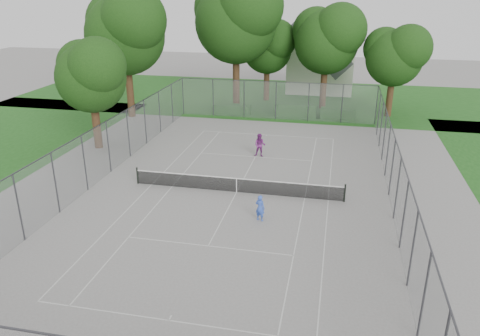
% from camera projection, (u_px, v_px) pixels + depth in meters
% --- Properties ---
extents(ground, '(120.00, 120.00, 0.00)m').
position_uv_depth(ground, '(237.00, 192.00, 28.33)').
color(ground, slate).
rests_on(ground, ground).
extents(grass_far, '(60.00, 20.00, 0.00)m').
position_uv_depth(grass_far, '(287.00, 98.00, 52.01)').
color(grass_far, '#1A4D16').
rests_on(grass_far, ground).
extents(court_markings, '(11.03, 23.83, 0.01)m').
position_uv_depth(court_markings, '(237.00, 192.00, 28.33)').
color(court_markings, '#BCBCB7').
rests_on(court_markings, ground).
extents(tennis_net, '(12.87, 0.10, 1.10)m').
position_uv_depth(tennis_net, '(237.00, 185.00, 28.15)').
color(tennis_net, black).
rests_on(tennis_net, ground).
extents(perimeter_fence, '(18.08, 34.08, 3.52)m').
position_uv_depth(perimeter_fence, '(237.00, 164.00, 27.67)').
color(perimeter_fence, '#38383D').
rests_on(perimeter_fence, ground).
extents(tree_far_left, '(9.13, 8.33, 13.12)m').
position_uv_depth(tree_far_left, '(237.00, 15.00, 44.77)').
color(tree_far_left, '#392315').
rests_on(tree_far_left, ground).
extents(tree_far_midleft, '(5.96, 5.44, 8.57)m').
position_uv_depth(tree_far_midleft, '(268.00, 45.00, 48.87)').
color(tree_far_midleft, '#392315').
rests_on(tree_far_midleft, ground).
extents(tree_far_midright, '(7.16, 6.54, 10.30)m').
position_uv_depth(tree_far_midright, '(328.00, 37.00, 45.05)').
color(tree_far_midright, '#392315').
rests_on(tree_far_midright, ground).
extents(tree_far_right, '(5.96, 5.45, 8.57)m').
position_uv_depth(tree_far_right, '(396.00, 53.00, 42.65)').
color(tree_far_right, '#392315').
rests_on(tree_far_right, ground).
extents(tree_side_back, '(8.20, 7.49, 11.79)m').
position_uv_depth(tree_side_back, '(125.00, 28.00, 41.71)').
color(tree_side_back, '#392315').
rests_on(tree_side_back, ground).
extents(tree_side_front, '(5.87, 5.36, 8.44)m').
position_uv_depth(tree_side_front, '(91.00, 72.00, 34.00)').
color(tree_side_front, '#392315').
rests_on(tree_side_front, ground).
extents(hedge_left, '(3.59, 1.08, 0.90)m').
position_uv_depth(hedge_left, '(232.00, 109.00, 45.51)').
color(hedge_left, '#1B4B18').
rests_on(hedge_left, ground).
extents(hedge_mid, '(3.89, 1.11, 1.22)m').
position_uv_depth(hedge_mid, '(296.00, 110.00, 44.44)').
color(hedge_mid, '#1B4B18').
rests_on(hedge_mid, ground).
extents(hedge_right, '(3.21, 1.18, 0.96)m').
position_uv_depth(hedge_right, '(338.00, 114.00, 43.80)').
color(hedge_right, '#1B4B18').
rests_on(hedge_right, ground).
extents(house, '(7.39, 5.73, 9.20)m').
position_uv_depth(house, '(321.00, 59.00, 54.05)').
color(house, white).
rests_on(house, ground).
extents(girl_player, '(0.62, 0.50, 1.46)m').
position_uv_depth(girl_player, '(260.00, 208.00, 24.71)').
color(girl_player, blue).
rests_on(girl_player, ground).
extents(woman_player, '(0.86, 0.68, 1.72)m').
position_uv_depth(woman_player, '(260.00, 145.00, 33.96)').
color(woman_player, '#732673').
rests_on(woman_player, ground).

